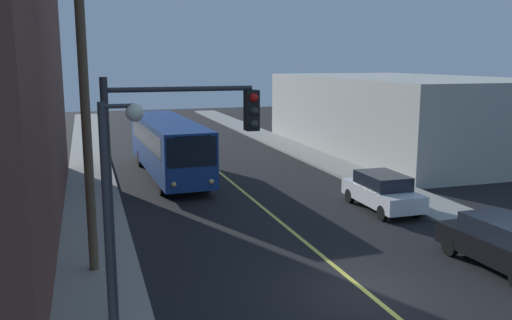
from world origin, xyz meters
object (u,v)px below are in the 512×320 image
utility_pole_near (84,89)px  parked_car_white (382,191)px  street_lamp_left (116,188)px  traffic_signal_left_corner (174,154)px  city_bus (168,145)px  parked_car_black (504,243)px

utility_pole_near → parked_car_white: bearing=17.0°
street_lamp_left → traffic_signal_left_corner: bearing=28.6°
street_lamp_left → parked_car_white: bearing=35.6°
traffic_signal_left_corner → street_lamp_left: 1.71m
city_bus → parked_car_white: bearing=-51.2°
street_lamp_left → parked_car_black: bearing=5.7°
utility_pole_near → street_lamp_left: utility_pole_near is taller
city_bus → parked_car_black: city_bus is taller
city_bus → street_lamp_left: size_ratio=2.22×
city_bus → parked_car_black: bearing=-64.9°
city_bus → utility_pole_near: size_ratio=1.21×
city_bus → parked_car_white: size_ratio=2.76×
parked_car_white → traffic_signal_left_corner: (-10.33, -7.63, 3.46)m
utility_pole_near → street_lamp_left: bearing=-83.4°
parked_car_black → parked_car_white: bearing=90.5°
utility_pole_near → street_lamp_left: 5.06m
parked_car_white → utility_pole_near: bearing=-163.0°
traffic_signal_left_corner → parked_car_black: bearing=2.2°
utility_pole_near → traffic_signal_left_corner: utility_pole_near is taller
parked_car_black → traffic_signal_left_corner: bearing=-177.8°
traffic_signal_left_corner → street_lamp_left: bearing=-151.4°
street_lamp_left → utility_pole_near: bearing=96.6°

